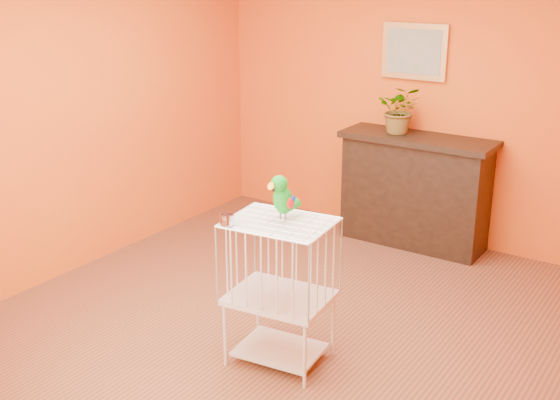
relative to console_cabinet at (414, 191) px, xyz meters
The scene contains 8 objects.
ground 2.08m from the console_cabinet, 95.00° to the right, with size 4.50×4.50×0.00m, color brown.
room_shell 2.28m from the console_cabinet, 95.00° to the right, with size 4.50×4.50×4.50m.
console_cabinet is the anchor object (origin of this frame).
potted_plant 0.71m from the console_cabinet, 168.79° to the left, with size 0.39×0.44×0.34m, color #26722D.
framed_picture 1.26m from the console_cabinet, 130.00° to the left, with size 0.62×0.04×0.50m.
birdcage 2.40m from the console_cabinet, 87.28° to the right, with size 0.69×0.56×0.98m.
feed_cup 2.68m from the console_cabinet, 92.69° to the right, with size 0.09×0.09×0.07m, color silver.
parrot 2.44m from the console_cabinet, 87.39° to the right, with size 0.15×0.27×0.30m.
Camera 1 is at (2.57, -3.78, 2.51)m, focal length 45.00 mm.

